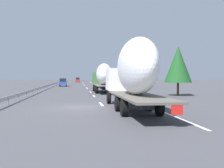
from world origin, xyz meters
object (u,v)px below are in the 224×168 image
object	(u,v)px
car_red_compact	(78,80)
car_blue_sedan	(63,82)
truck_lead	(103,77)
truck_trailing	(133,71)
road_sign	(110,78)

from	to	relation	value
car_red_compact	car_blue_sedan	bearing A→B (deg)	175.47
truck_lead	car_red_compact	size ratio (longest dim) A/B	2.77
truck_trailing	car_red_compact	distance (m)	94.95
car_blue_sedan	road_sign	size ratio (longest dim) A/B	1.39
truck_lead	car_blue_sedan	xyz separation A→B (m)	(26.56, 7.19, -1.43)
truck_lead	road_sign	size ratio (longest dim) A/B	3.94
truck_trailing	road_sign	distance (m)	38.51
car_blue_sedan	road_sign	world-z (taller)	road_sign
truck_lead	car_red_compact	world-z (taller)	truck_lead
truck_trailing	road_sign	world-z (taller)	truck_trailing
car_blue_sedan	road_sign	distance (m)	13.94
truck_lead	car_red_compact	distance (m)	73.81
car_blue_sedan	road_sign	xyz separation A→B (m)	(-9.33, -10.29, 1.19)
car_red_compact	road_sign	bearing A→B (deg)	-173.38
road_sign	truck_lead	bearing A→B (deg)	169.80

